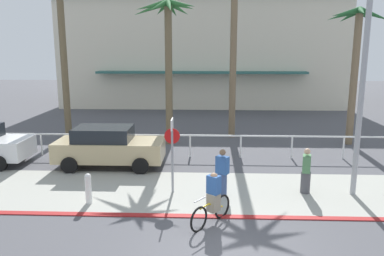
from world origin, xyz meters
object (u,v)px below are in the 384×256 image
palm_tree_2 (234,3)px  palm_tree_3 (356,43)px  cyclist_yellow_0 (213,200)px  stop_sign_bike_lane (172,145)px  car_tan_1 (109,146)px  palm_tree_0 (60,9)px  pedestrian_0 (222,174)px  bollard_1 (88,188)px  streetlight_curb (367,67)px  palm_tree_1 (167,34)px  pedestrian_1 (306,173)px

palm_tree_2 → palm_tree_3: palm_tree_2 is taller
palm_tree_2 → cyclist_yellow_0: 12.69m
stop_sign_bike_lane → cyclist_yellow_0: bearing=-59.9°
car_tan_1 → cyclist_yellow_0: car_tan_1 is taller
palm_tree_0 → pedestrian_0: size_ratio=5.69×
bollard_1 → streetlight_curb: bearing=5.8°
palm_tree_0 → palm_tree_1: (5.72, -1.35, -1.31)m
streetlight_curb → pedestrian_1: (-1.58, 0.31, -3.56)m
bollard_1 → pedestrian_0: (4.25, 0.90, 0.21)m
palm_tree_2 → cyclist_yellow_0: (-1.16, -10.88, -6.43)m
palm_tree_0 → palm_tree_2: bearing=2.8°
palm_tree_2 → streetlight_curb: bearing=-67.8°
stop_sign_bike_lane → bollard_1: 3.02m
palm_tree_3 → stop_sign_bike_lane: bearing=-139.7°
bollard_1 → palm_tree_2: size_ratio=0.10×
palm_tree_0 → stop_sign_bike_lane: bearing=-51.3°
palm_tree_3 → pedestrian_0: palm_tree_3 is taller
palm_tree_2 → palm_tree_3: (5.93, -1.42, -2.03)m
streetlight_curb → cyclist_yellow_0: streetlight_curb is taller
palm_tree_3 → streetlight_curb: bearing=-107.6°
pedestrian_0 → palm_tree_1: bearing=109.6°
pedestrian_1 → streetlight_curb: bearing=-11.2°
car_tan_1 → pedestrian_0: car_tan_1 is taller
pedestrian_1 → palm_tree_0: bearing=144.0°
streetlight_curb → palm_tree_0: palm_tree_0 is taller
streetlight_curb → palm_tree_2: size_ratio=0.78×
palm_tree_3 → pedestrian_0: bearing=-132.6°
bollard_1 → palm_tree_0: palm_tree_0 is taller
cyclist_yellow_0 → palm_tree_3: bearing=53.1°
stop_sign_bike_lane → palm_tree_1: palm_tree_1 is taller
car_tan_1 → cyclist_yellow_0: (4.23, -5.09, -0.18)m
stop_sign_bike_lane → palm_tree_1: (-0.81, 6.79, 3.85)m
cyclist_yellow_0 → bollard_1: bearing=162.8°
bollard_1 → palm_tree_3: 14.49m
stop_sign_bike_lane → palm_tree_3: palm_tree_3 is taller
bollard_1 → palm_tree_3: (11.00, 8.24, 4.58)m
cyclist_yellow_0 → streetlight_curb: bearing=23.8°
palm_tree_1 → palm_tree_2: 4.09m
stop_sign_bike_lane → pedestrian_0: size_ratio=1.61×
palm_tree_2 → pedestrian_0: bearing=-95.3°
palm_tree_3 → car_tan_1: palm_tree_3 is taller
stop_sign_bike_lane → palm_tree_0: palm_tree_0 is taller
stop_sign_bike_lane → palm_tree_2: 10.47m
palm_tree_2 → palm_tree_3: 6.42m
car_tan_1 → pedestrian_0: 5.46m
pedestrian_1 → palm_tree_2: bearing=103.4°
palm_tree_0 → palm_tree_1: size_ratio=1.26×
streetlight_curb → palm_tree_1: 9.90m
bollard_1 → palm_tree_1: palm_tree_1 is taller
bollard_1 → cyclist_yellow_0: bearing=-17.2°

